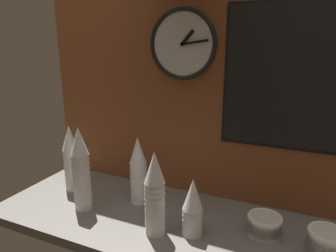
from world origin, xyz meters
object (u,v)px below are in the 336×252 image
object	(u,v)px
wall_clock	(183,44)
menu_board	(285,78)
cup_stack_center_left	(138,170)
cup_stack_center	(155,194)
bowl_stack_right	(264,225)
bowl_stack_far_right	(327,243)
cup_stack_left	(81,169)
cup_stack_far_left	(71,158)
cup_stack_center_right	(193,207)

from	to	relation	value
wall_clock	menu_board	bearing A→B (deg)	1.23
cup_stack_center_left	cup_stack_center	xyz separation A→B (m)	(0.17, -0.18, 0.01)
bowl_stack_right	cup_stack_center_left	bearing A→B (deg)	177.09
bowl_stack_right	bowl_stack_far_right	size ratio (longest dim) A/B	1.00
cup_stack_center_left	cup_stack_left	size ratio (longest dim) A/B	0.83
cup_stack_center_left	cup_stack_far_left	distance (m)	0.35
cup_stack_center_right	menu_board	distance (m)	0.60
cup_stack_center_right	bowl_stack_far_right	size ratio (longest dim) A/B	1.75
bowl_stack_right	wall_clock	distance (m)	0.78
cup_stack_center	cup_stack_center_right	size ratio (longest dim) A/B	1.46
cup_stack_center	wall_clock	xyz separation A→B (m)	(-0.03, 0.35, 0.52)
cup_stack_center	cup_stack_left	bearing A→B (deg)	174.65
cup_stack_center_right	menu_board	xyz separation A→B (m)	(0.25, 0.30, 0.45)
bowl_stack_right	cup_stack_center_right	bearing A→B (deg)	-157.54
cup_stack_left	bowl_stack_far_right	bearing A→B (deg)	4.65
bowl_stack_right	menu_board	distance (m)	0.55
cup_stack_center	bowl_stack_far_right	distance (m)	0.59
cup_stack_far_left	bowl_stack_right	world-z (taller)	cup_stack_far_left
bowl_stack_far_right	wall_clock	world-z (taller)	wall_clock
bowl_stack_far_right	cup_stack_left	bearing A→B (deg)	-175.35
cup_stack_center_right	cup_stack_far_left	size ratio (longest dim) A/B	0.69
bowl_stack_right	menu_board	size ratio (longest dim) A/B	0.22
cup_stack_center	bowl_stack_far_right	bearing A→B (deg)	10.81
bowl_stack_far_right	wall_clock	bearing A→B (deg)	158.72
cup_stack_center	bowl_stack_right	distance (m)	0.42
menu_board	cup_stack_center_right	bearing A→B (deg)	-129.65
cup_stack_center_left	cup_stack_center	distance (m)	0.24
cup_stack_center_left	menu_board	world-z (taller)	menu_board
bowl_stack_right	wall_clock	bearing A→B (deg)	154.30
cup_stack_left	cup_stack_center_right	distance (m)	0.49
menu_board	bowl_stack_right	bearing A→B (deg)	-92.38
bowl_stack_right	cup_stack_left	bearing A→B (deg)	-170.92
cup_stack_center_left	bowl_stack_far_right	xyz separation A→B (m)	(0.74, -0.07, -0.10)
cup_stack_center_right	cup_stack_far_left	world-z (taller)	cup_stack_far_left
wall_clock	bowl_stack_far_right	bearing A→B (deg)	-21.28
cup_stack_center_left	bowl_stack_far_right	size ratio (longest dim) A/B	2.39
bowl_stack_right	bowl_stack_far_right	bearing A→B (deg)	-11.54
cup_stack_center	cup_stack_far_left	world-z (taller)	same
bowl_stack_right	bowl_stack_far_right	xyz separation A→B (m)	(0.20, -0.04, 0.01)
wall_clock	menu_board	distance (m)	0.43
menu_board	wall_clock	bearing A→B (deg)	-178.77
cup_stack_far_left	menu_board	distance (m)	1.00
cup_stack_center	wall_clock	world-z (taller)	wall_clock
cup_stack_center	bowl_stack_right	bearing A→B (deg)	21.98
bowl_stack_far_right	menu_board	size ratio (longest dim) A/B	0.22
cup_stack_far_left	wall_clock	world-z (taller)	wall_clock
cup_stack_center_right	wall_clock	bearing A→B (deg)	118.56
cup_stack_far_left	menu_board	world-z (taller)	menu_board
cup_stack_center	cup_stack_center_right	bearing A→B (deg)	21.05
menu_board	cup_stack_far_left	bearing A→B (deg)	-167.40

